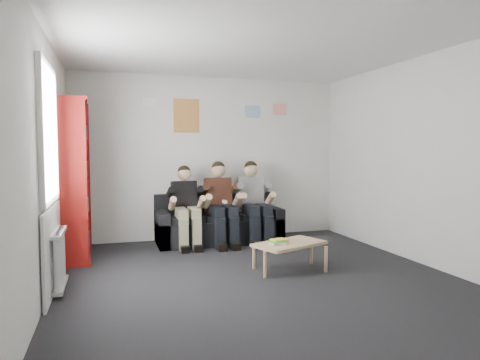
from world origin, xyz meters
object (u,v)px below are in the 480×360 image
object	(u,v)px
sofa	(218,225)
bookshelf	(77,180)
person_left	(186,207)
person_right	(254,203)
person_middle	(221,204)
coffee_table	(290,246)

from	to	relation	value
sofa	bookshelf	world-z (taller)	bookshelf
person_left	person_right	distance (m)	1.11
sofa	person_right	xyz separation A→B (m)	(0.55, -0.19, 0.36)
bookshelf	person_middle	distance (m)	2.17
person_right	coffee_table	bearing A→B (deg)	-85.32
bookshelf	coffee_table	xyz separation A→B (m)	(2.53, -1.37, -0.77)
person_right	sofa	bearing A→B (deg)	169.71
sofa	bookshelf	bearing A→B (deg)	-166.02
person_left	person_right	bearing A→B (deg)	0.28
bookshelf	person_right	distance (m)	2.71
person_middle	coffee_table	bearing A→B (deg)	-74.19
person_left	person_middle	size ratio (longest dim) A/B	0.95
bookshelf	coffee_table	world-z (taller)	bookshelf
bookshelf	person_left	distance (m)	1.65
coffee_table	sofa	bearing A→B (deg)	102.78
bookshelf	coffee_table	bearing A→B (deg)	-31.81
sofa	person_middle	bearing A→B (deg)	-90.00
sofa	bookshelf	xyz separation A→B (m)	(-2.10, -0.52, 0.80)
sofa	person_left	world-z (taller)	person_left
person_left	coffee_table	bearing A→B (deg)	-59.55
sofa	person_middle	size ratio (longest dim) A/B	1.52
sofa	person_left	bearing A→B (deg)	-161.15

